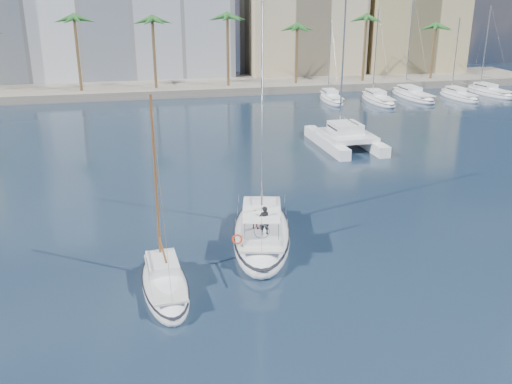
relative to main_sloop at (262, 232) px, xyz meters
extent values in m
plane|color=black|center=(0.76, -1.82, -0.54)|extent=(160.00, 160.00, 0.00)
cube|color=gray|center=(0.76, 59.18, 0.06)|extent=(120.00, 14.00, 1.20)
cube|color=#C1B08B|center=(22.76, 68.18, 9.46)|extent=(20.00, 14.00, 20.00)
cube|color=tan|center=(42.76, 66.18, 8.46)|extent=(18.00, 12.00, 18.00)
cylinder|color=brown|center=(0.76, 55.18, 4.71)|extent=(0.44, 0.44, 10.50)
sphere|color=#225B21|center=(0.76, 55.18, 9.96)|extent=(3.60, 3.60, 3.60)
cylinder|color=brown|center=(34.76, 55.18, 4.71)|extent=(0.44, 0.44, 10.50)
sphere|color=#225B21|center=(34.76, 55.18, 9.96)|extent=(3.60, 3.60, 3.60)
ellipsoid|color=white|center=(0.00, 0.01, -0.18)|extent=(6.32, 12.39, 2.46)
ellipsoid|color=black|center=(0.00, 0.01, 0.17)|extent=(6.38, 12.51, 0.18)
cube|color=silver|center=(-0.05, -0.22, 0.75)|extent=(4.60, 9.26, 0.12)
cube|color=white|center=(0.26, 1.12, 1.11)|extent=(3.34, 4.34, 0.60)
cube|color=black|center=(0.26, 1.12, 1.13)|extent=(3.26, 3.90, 0.14)
cylinder|color=#B7BABF|center=(0.56, 2.45, 8.58)|extent=(0.15, 0.15, 15.54)
cylinder|color=#B7BABF|center=(0.03, 0.12, 2.31)|extent=(1.17, 4.69, 0.11)
cube|color=white|center=(-0.56, -2.44, 0.99)|extent=(2.85, 3.39, 0.36)
cube|color=white|center=(-0.58, -2.55, 2.36)|extent=(2.85, 3.39, 0.04)
torus|color=silver|center=(-0.81, -3.55, 1.66)|extent=(0.94, 0.27, 0.96)
torus|color=red|center=(-2.33, -3.67, 1.36)|extent=(0.66, 0.33, 0.64)
imported|color=black|center=(-0.49, -2.87, 2.09)|extent=(0.71, 0.51, 1.83)
imported|color=#A61927|center=(-0.87, -1.86, 1.79)|extent=(0.74, 0.68, 1.22)
ellipsoid|color=white|center=(-6.78, -5.55, -0.27)|extent=(2.91, 8.00, 1.85)
ellipsoid|color=black|center=(-6.78, -5.55, -0.01)|extent=(2.94, 8.07, 0.18)
cube|color=silver|center=(-6.77, -5.70, 0.43)|extent=(2.09, 5.99, 0.12)
cube|color=white|center=(-6.83, -4.79, 0.79)|extent=(1.81, 2.66, 0.60)
cube|color=black|center=(-6.83, -4.79, 0.81)|extent=(1.81, 2.36, 0.14)
cylinder|color=brown|center=(-6.88, -3.88, 5.36)|extent=(0.15, 0.15, 9.73)
cylinder|color=brown|center=(-6.79, -5.47, 1.99)|extent=(0.29, 3.18, 0.11)
cube|color=white|center=(11.79, 21.29, 0.01)|extent=(1.52, 10.83, 1.10)
cube|color=white|center=(15.99, 21.41, 0.01)|extent=(1.52, 10.83, 1.10)
cube|color=white|center=(13.91, 20.81, 0.76)|extent=(4.98, 6.08, 0.50)
cube|color=white|center=(13.89, 21.35, 1.46)|extent=(3.07, 3.33, 1.00)
cube|color=black|center=(13.89, 21.35, 1.51)|extent=(3.07, 2.90, 0.18)
cylinder|color=#B7BABF|center=(13.84, 22.97, 8.16)|extent=(0.18, 0.18, 14.40)
ellipsoid|color=silver|center=(1.14, 3.88, 0.01)|extent=(0.21, 0.40, 0.19)
sphere|color=silver|center=(1.14, 4.07, 0.03)|extent=(0.11, 0.11, 0.11)
cube|color=gray|center=(0.85, 3.88, 0.04)|extent=(0.46, 0.17, 0.11)
cube|color=gray|center=(1.43, 3.88, 0.04)|extent=(0.46, 0.17, 0.11)
camera|label=1|loc=(-7.76, -34.06, 15.58)|focal=40.00mm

